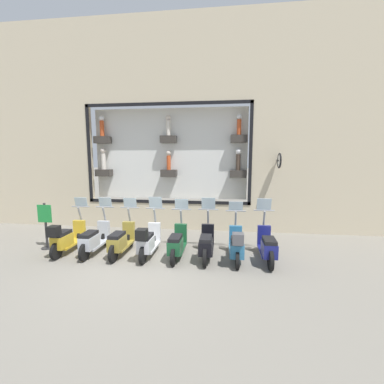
% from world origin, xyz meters
% --- Properties ---
extents(ground_plane, '(120.00, 120.00, 0.00)m').
position_xyz_m(ground_plane, '(0.00, 0.00, 0.00)').
color(ground_plane, gray).
extents(building_facade, '(1.19, 36.00, 8.03)m').
position_xyz_m(building_facade, '(3.60, -0.00, 4.09)').
color(building_facade, beige).
rests_on(building_facade, ground_plane).
extents(scooter_navy_0, '(1.81, 0.61, 1.63)m').
position_xyz_m(scooter_navy_0, '(0.58, -3.39, 0.44)').
color(scooter_navy_0, black).
rests_on(scooter_navy_0, ground_plane).
extents(scooter_teal_1, '(1.79, 0.61, 1.51)m').
position_xyz_m(scooter_teal_1, '(0.51, -2.56, 0.45)').
color(scooter_teal_1, black).
rests_on(scooter_teal_1, ground_plane).
extents(scooter_black_2, '(1.80, 0.61, 1.62)m').
position_xyz_m(scooter_black_2, '(0.58, -1.72, 0.43)').
color(scooter_black_2, black).
rests_on(scooter_black_2, ground_plane).
extents(scooter_green_3, '(1.79, 0.60, 1.56)m').
position_xyz_m(scooter_green_3, '(0.57, -0.89, 0.42)').
color(scooter_green_3, black).
rests_on(scooter_green_3, ground_plane).
extents(scooter_white_4, '(1.80, 0.61, 1.61)m').
position_xyz_m(scooter_white_4, '(0.52, -0.06, 0.47)').
color(scooter_white_4, black).
rests_on(scooter_white_4, ground_plane).
extents(scooter_olive_5, '(1.80, 0.60, 1.56)m').
position_xyz_m(scooter_olive_5, '(0.58, 0.77, 0.43)').
color(scooter_olive_5, black).
rests_on(scooter_olive_5, ground_plane).
extents(scooter_silver_6, '(1.80, 0.60, 1.56)m').
position_xyz_m(scooter_silver_6, '(0.58, 1.60, 0.43)').
color(scooter_silver_6, black).
rests_on(scooter_silver_6, ground_plane).
extents(scooter_yellow_7, '(1.80, 0.61, 1.55)m').
position_xyz_m(scooter_yellow_7, '(0.51, 2.43, 0.46)').
color(scooter_yellow_7, black).
rests_on(scooter_yellow_7, ground_plane).
extents(shop_sign_post, '(0.36, 0.45, 1.44)m').
position_xyz_m(shop_sign_post, '(0.80, 3.29, 0.76)').
color(shop_sign_post, '#232326').
rests_on(shop_sign_post, ground_plane).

